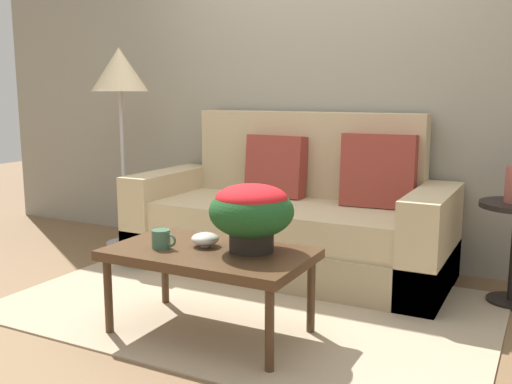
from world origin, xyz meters
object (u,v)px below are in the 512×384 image
potted_plant (251,210)px  snack_bowl (205,239)px  coffee_table (209,258)px  couch (291,222)px  floor_lamp (120,79)px  coffee_mug (162,239)px

potted_plant → snack_bowl: bearing=-172.4°
coffee_table → potted_plant: 0.33m
couch → floor_lamp: (-1.45, -0.03, 0.99)m
coffee_table → snack_bowl: size_ratio=7.07×
floor_lamp → potted_plant: floor_lamp is taller
coffee_table → coffee_mug: 0.26m
couch → potted_plant: size_ratio=5.16×
couch → floor_lamp: size_ratio=1.39×
couch → coffee_mug: 1.30m
floor_lamp → potted_plant: size_ratio=3.71×
coffee_table → floor_lamp: bearing=142.7°
floor_lamp → couch: bearing=1.3°
floor_lamp → coffee_table: bearing=-37.3°
coffee_table → snack_bowl: bearing=138.7°
couch → potted_plant: (0.28, -1.12, 0.31)m
coffee_table → floor_lamp: (-1.53, 1.17, 0.93)m
coffee_table → coffee_mug: size_ratio=7.34×
potted_plant → coffee_mug: 0.49m
floor_lamp → coffee_mug: bearing=-43.9°
floor_lamp → potted_plant: (1.73, -1.09, -0.67)m
couch → coffee_mug: (-0.15, -1.29, 0.16)m
coffee_mug → snack_bowl: coffee_mug is taller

